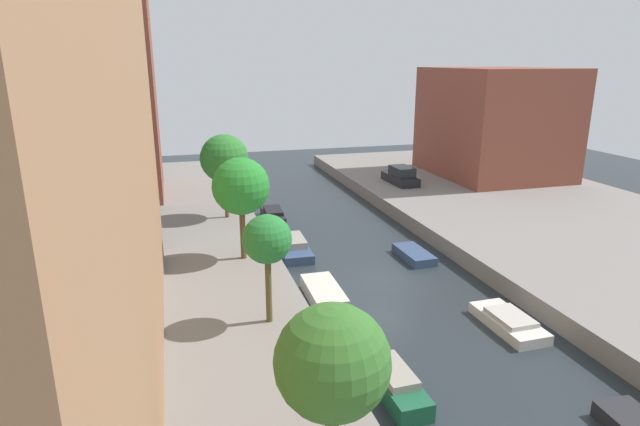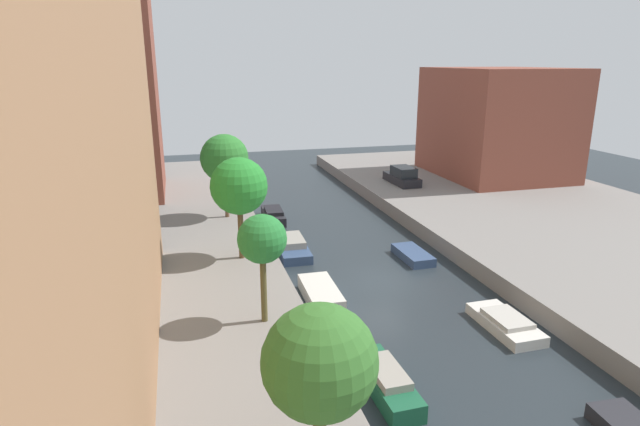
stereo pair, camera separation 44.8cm
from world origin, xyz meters
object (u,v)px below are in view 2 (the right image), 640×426
at_px(moored_boat_left_4, 273,215).
at_px(moored_boat_left_1, 386,381).
at_px(street_tree_2, 239,186).
at_px(apartment_tower_far, 84,69).
at_px(moored_boat_left_3, 292,246).
at_px(street_tree_1, 262,240).
at_px(street_tree_3, 224,158).
at_px(moored_boat_left_2, 321,293).
at_px(moored_boat_right_2, 505,323).
at_px(parked_car, 402,177).
at_px(low_block_right, 497,123).
at_px(street_tree_0, 320,363).
at_px(moored_boat_right_3, 413,255).

bearing_deg(moored_boat_left_4, moored_boat_left_1, -89.74).
distance_m(street_tree_2, moored_boat_left_4, 11.04).
xyz_separation_m(apartment_tower_far, moored_boat_left_3, (12.40, -13.94, -10.10)).
bearing_deg(street_tree_1, street_tree_3, 90.00).
bearing_deg(street_tree_2, moored_boat_left_2, -51.64).
bearing_deg(street_tree_3, moored_boat_right_2, -58.92).
height_order(apartment_tower_far, moored_boat_right_2, apartment_tower_far).
bearing_deg(parked_car, street_tree_2, -137.90).
bearing_deg(low_block_right, moored_boat_left_4, -165.27).
relative_size(street_tree_0, moored_boat_right_3, 1.48).
distance_m(low_block_right, moored_boat_left_1, 34.77).
xyz_separation_m(street_tree_2, moored_boat_left_1, (3.50, -11.76, -4.48)).
bearing_deg(apartment_tower_far, street_tree_1, -69.16).
relative_size(street_tree_1, moored_boat_left_4, 1.10).
xyz_separation_m(street_tree_3, moored_boat_right_3, (9.86, -8.16, -4.72)).
xyz_separation_m(street_tree_0, moored_boat_left_2, (3.24, 11.75, -3.87)).
bearing_deg(moored_boat_left_2, low_block_right, 41.63).
distance_m(parked_car, moored_boat_left_4, 12.82).
xyz_separation_m(parked_car, moored_boat_left_2, (-12.14, -18.00, -1.27)).
xyz_separation_m(low_block_right, moored_boat_left_4, (-21.48, -5.65, -5.35)).
bearing_deg(street_tree_0, moored_boat_right_3, 57.69).
distance_m(street_tree_3, moored_boat_left_2, 13.26).
bearing_deg(moored_boat_left_1, street_tree_2, 106.58).
bearing_deg(low_block_right, apartment_tower_far, 177.54).
relative_size(street_tree_0, moored_boat_right_2, 1.25).
height_order(street_tree_3, moored_boat_left_1, street_tree_3).
xyz_separation_m(street_tree_1, moored_boat_right_2, (10.16, -1.61, -4.17)).
height_order(street_tree_1, moored_boat_right_2, street_tree_1).
height_order(moored_boat_left_2, moored_boat_right_2, moored_boat_left_2).
distance_m(moored_boat_left_4, moored_boat_right_3, 11.70).
bearing_deg(parked_car, apartment_tower_far, 173.72).
xyz_separation_m(low_block_right, street_tree_1, (-24.89, -22.48, -1.29)).
bearing_deg(street_tree_3, low_block_right, 16.22).
bearing_deg(parked_car, moored_boat_left_4, -159.77).
bearing_deg(street_tree_3, street_tree_1, -90.00).
height_order(street_tree_0, moored_boat_left_4, street_tree_0).
height_order(moored_boat_left_3, moored_boat_left_4, moored_boat_left_3).
xyz_separation_m(street_tree_1, street_tree_3, (0.00, 15.24, 0.51)).
distance_m(street_tree_2, moored_boat_left_1, 13.06).
relative_size(parked_car, moored_boat_left_2, 1.17).
height_order(street_tree_1, moored_boat_left_1, street_tree_1).
relative_size(low_block_right, moored_boat_left_1, 2.98).
xyz_separation_m(street_tree_0, street_tree_2, (-0.00, 15.85, 0.69)).
bearing_deg(street_tree_0, apartment_tower_far, 105.69).
xyz_separation_m(low_block_right, street_tree_0, (-24.89, -30.99, -1.53)).
bearing_deg(street_tree_0, moored_boat_right_2, 34.17).
relative_size(moored_boat_left_2, moored_boat_left_3, 0.82).
xyz_separation_m(street_tree_2, parked_car, (15.38, 13.90, -3.29)).
bearing_deg(apartment_tower_far, moored_boat_left_3, -48.34).
relative_size(apartment_tower_far, moored_boat_left_1, 4.77).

